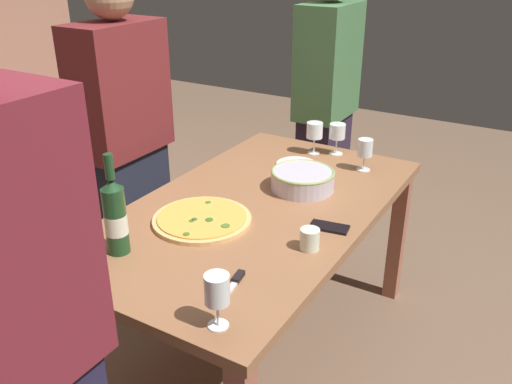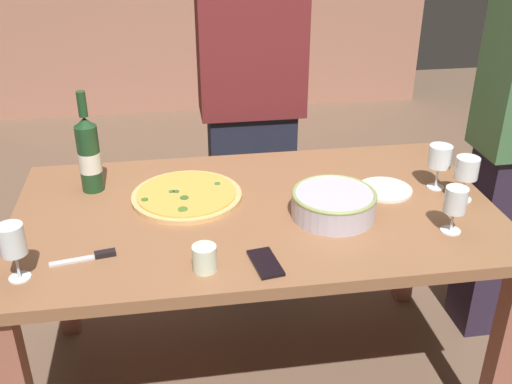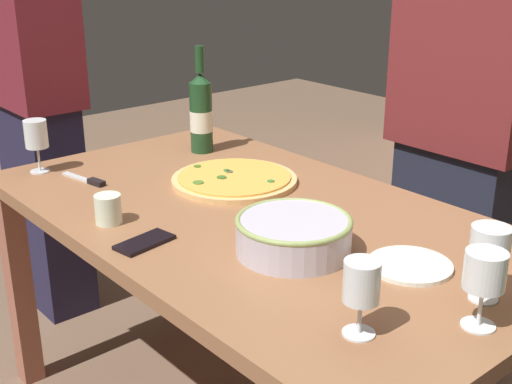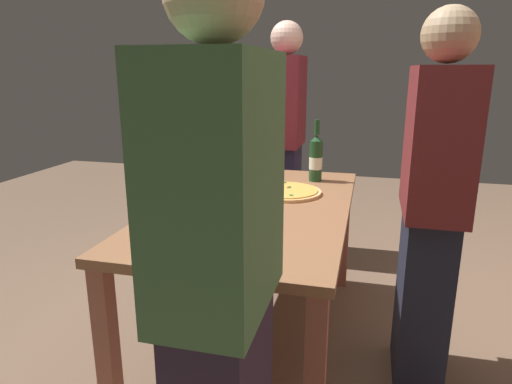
% 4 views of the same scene
% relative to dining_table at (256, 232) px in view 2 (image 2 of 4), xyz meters
% --- Properties ---
extents(ground_plane, '(8.00, 8.00, 0.00)m').
position_rel_dining_table_xyz_m(ground_plane, '(0.00, 0.00, -0.66)').
color(ground_plane, brown).
extents(dining_table, '(1.60, 0.90, 0.75)m').
position_rel_dining_table_xyz_m(dining_table, '(0.00, 0.00, 0.00)').
color(dining_table, '#92603F').
rests_on(dining_table, ground).
extents(pizza, '(0.38, 0.38, 0.03)m').
position_rel_dining_table_xyz_m(pizza, '(-0.23, 0.11, 0.10)').
color(pizza, '#E5B26D').
rests_on(pizza, dining_table).
extents(serving_bowl, '(0.28, 0.28, 0.09)m').
position_rel_dining_table_xyz_m(serving_bowl, '(0.24, -0.09, 0.14)').
color(serving_bowl, silver).
rests_on(serving_bowl, dining_table).
extents(wine_bottle, '(0.08, 0.08, 0.36)m').
position_rel_dining_table_xyz_m(wine_bottle, '(-0.55, 0.22, 0.23)').
color(wine_bottle, '#1C4222').
rests_on(wine_bottle, dining_table).
extents(wine_glass_near_pizza, '(0.08, 0.08, 0.16)m').
position_rel_dining_table_xyz_m(wine_glass_near_pizza, '(0.66, 0.05, 0.21)').
color(wine_glass_near_pizza, white).
rests_on(wine_glass_near_pizza, dining_table).
extents(wine_glass_by_bottle, '(0.08, 0.08, 0.16)m').
position_rel_dining_table_xyz_m(wine_glass_by_bottle, '(0.71, -0.05, 0.20)').
color(wine_glass_by_bottle, white).
rests_on(wine_glass_by_bottle, dining_table).
extents(wine_glass_far_left, '(0.07, 0.07, 0.15)m').
position_rel_dining_table_xyz_m(wine_glass_far_left, '(0.58, -0.24, 0.19)').
color(wine_glass_far_left, white).
rests_on(wine_glass_far_left, dining_table).
extents(wine_glass_far_right, '(0.07, 0.07, 0.17)m').
position_rel_dining_table_xyz_m(wine_glass_far_right, '(-0.70, -0.30, 0.21)').
color(wine_glass_far_right, white).
rests_on(wine_glass_far_right, dining_table).
extents(cup_amber, '(0.07, 0.07, 0.08)m').
position_rel_dining_table_xyz_m(cup_amber, '(-0.20, -0.33, 0.13)').
color(cup_amber, white).
rests_on(cup_amber, dining_table).
extents(side_plate, '(0.19, 0.19, 0.01)m').
position_rel_dining_table_xyz_m(side_plate, '(0.47, 0.06, 0.10)').
color(side_plate, white).
rests_on(side_plate, dining_table).
extents(cell_phone, '(0.09, 0.15, 0.01)m').
position_rel_dining_table_xyz_m(cell_phone, '(-0.02, -0.33, 0.10)').
color(cell_phone, black).
rests_on(cell_phone, dining_table).
extents(pizza_knife, '(0.19, 0.05, 0.02)m').
position_rel_dining_table_xyz_m(pizza_knife, '(-0.51, -0.23, 0.10)').
color(pizza_knife, silver).
rests_on(pizza_knife, dining_table).
extents(person_guest_left, '(0.46, 0.24, 1.63)m').
position_rel_dining_table_xyz_m(person_guest_left, '(0.10, 0.79, 0.16)').
color(person_guest_left, '#1E2131').
rests_on(person_guest_left, ground).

